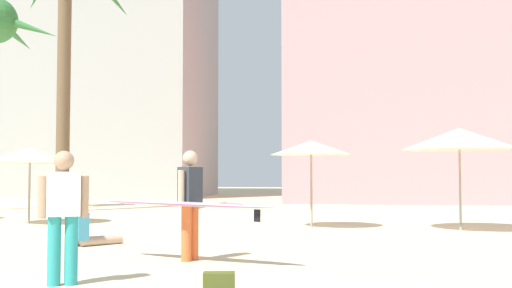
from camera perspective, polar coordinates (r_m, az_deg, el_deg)
hotel_pink at (r=34.07m, az=19.09°, el=8.60°), size 18.45×9.80×16.02m
cafe_umbrella_0 at (r=18.10m, az=-20.16°, el=-0.98°), size 2.39×2.39×2.10m
cafe_umbrella_1 at (r=15.77m, az=5.12°, el=-0.35°), size 2.09×2.09×2.22m
cafe_umbrella_3 at (r=15.77m, az=18.27°, el=0.45°), size 2.80×2.80×2.48m
person_mid_right at (r=12.25m, az=-15.30°, el=-7.63°), size 0.89×1.00×0.89m
person_mid_center at (r=9.67m, az=-6.32°, el=-5.33°), size 3.04×1.29×1.73m
person_near_left at (r=7.96m, az=-17.38°, el=-5.95°), size 0.58×0.37×1.64m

